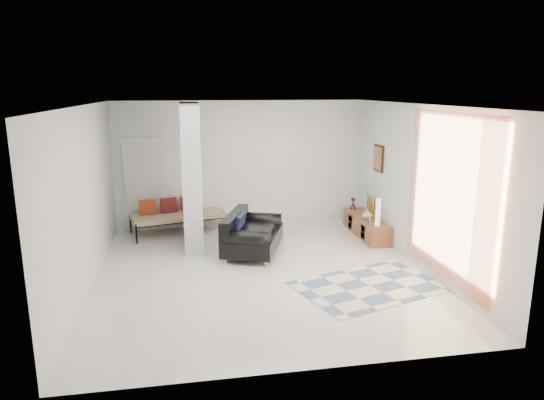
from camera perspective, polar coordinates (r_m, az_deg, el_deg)
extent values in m
plane|color=beige|center=(8.34, -1.24, -8.48)|extent=(6.00, 6.00, 0.00)
plane|color=white|center=(7.77, -1.34, 11.12)|extent=(6.00, 6.00, 0.00)
plane|color=silver|center=(10.86, -3.75, 4.22)|extent=(6.00, 0.00, 6.00)
plane|color=silver|center=(5.10, 3.98, -5.99)|extent=(6.00, 0.00, 6.00)
plane|color=silver|center=(8.00, -21.14, 0.17)|extent=(0.00, 6.00, 6.00)
plane|color=silver|center=(8.78, 16.74, 1.59)|extent=(0.00, 6.00, 6.00)
cube|color=silver|center=(9.42, -9.44, 2.71)|extent=(0.35, 1.20, 2.80)
cube|color=silver|center=(10.86, -14.77, 1.78)|extent=(0.85, 0.06, 2.04)
plane|color=orange|center=(7.75, 20.02, 0.25)|extent=(0.00, 2.55, 2.55)
cube|color=#311B0D|center=(10.25, 12.43, 4.83)|extent=(0.04, 0.45, 0.55)
cube|color=brown|center=(10.48, 11.03, -3.05)|extent=(0.45, 1.75, 0.40)
cube|color=#311B0D|center=(10.06, 10.67, -3.72)|extent=(0.02, 0.23, 0.28)
cube|color=#311B0D|center=(10.75, 9.22, -2.56)|extent=(0.02, 0.23, 0.28)
cube|color=#EEB946|center=(10.66, 11.56, -0.57)|extent=(0.09, 0.32, 0.40)
cube|color=silver|center=(10.03, 11.35, -2.25)|extent=(0.04, 0.10, 0.12)
cylinder|color=silver|center=(8.78, -5.41, -7.07)|extent=(0.05, 0.05, 0.10)
cylinder|color=silver|center=(9.96, -3.48, -4.57)|extent=(0.05, 0.05, 0.10)
cylinder|color=silver|center=(8.63, -0.76, -7.38)|extent=(0.05, 0.05, 0.10)
cylinder|color=silver|center=(9.83, 0.61, -4.80)|extent=(0.05, 0.05, 0.10)
cube|color=black|center=(9.23, -2.23, -4.70)|extent=(1.38, 1.75, 0.30)
cube|color=black|center=(9.21, -4.44, -2.62)|extent=(0.71, 1.51, 0.36)
cylinder|color=black|center=(8.56, -3.14, -4.53)|extent=(0.92, 0.56, 0.28)
cylinder|color=black|center=(9.77, -1.46, -2.28)|extent=(0.92, 0.56, 0.28)
cube|color=black|center=(9.18, -3.71, -2.54)|extent=(0.32, 0.58, 0.31)
cylinder|color=black|center=(10.12, -15.65, -3.88)|extent=(0.04, 0.04, 0.40)
cylinder|color=black|center=(10.55, -5.34, -2.76)|extent=(0.04, 0.04, 0.40)
cylinder|color=black|center=(10.88, -16.30, -2.74)|extent=(0.04, 0.04, 0.40)
cylinder|color=black|center=(11.27, -6.66, -1.75)|extent=(0.04, 0.04, 0.40)
cube|color=beige|center=(10.62, -10.95, -1.83)|extent=(2.07, 1.26, 0.12)
cube|color=#92361A|center=(10.59, -14.43, -0.81)|extent=(0.37, 0.24, 0.33)
cube|color=maroon|center=(10.67, -12.06, -0.59)|extent=(0.37, 0.24, 0.33)
cube|color=#92361A|center=(10.77, -9.74, -0.36)|extent=(0.37, 0.24, 0.33)
cube|color=beige|center=(7.94, 11.48, -9.87)|extent=(2.59, 2.11, 0.01)
cylinder|color=silver|center=(9.78, 12.36, -1.40)|extent=(0.10, 0.10, 0.54)
imported|color=silver|center=(10.26, 11.11, -1.64)|extent=(0.22, 0.22, 0.21)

